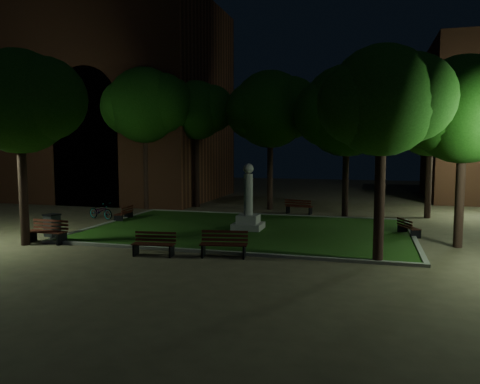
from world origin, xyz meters
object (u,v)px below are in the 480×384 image
(monument, at_px, (248,211))
(bench_left_side, at_px, (124,214))
(bench_far_side, at_px, (299,207))
(trash_bin, at_px, (52,225))
(bench_west_near, at_px, (47,232))
(bicycle, at_px, (101,211))
(bench_near_right, at_px, (224,245))
(bench_right_side, at_px, (408,228))
(bench_near_left, at_px, (154,245))

(monument, height_order, bench_left_side, monument)
(bench_far_side, distance_m, trash_bin, 14.08)
(bench_left_side, xyz_separation_m, bench_far_side, (8.91, 5.17, 0.04))
(trash_bin, bearing_deg, bench_left_side, 79.40)
(bench_west_near, relative_size, bicycle, 1.01)
(bench_far_side, xyz_separation_m, trash_bin, (-9.83, -10.08, 0.10))
(bench_near_right, relative_size, bench_right_side, 1.22)
(bench_near_left, distance_m, bench_left_side, 8.90)
(bicycle, bearing_deg, bench_west_near, -150.97)
(bench_near_right, distance_m, bench_far_side, 11.88)
(bench_near_right, distance_m, trash_bin, 8.96)
(bench_near_left, bearing_deg, bench_far_side, 66.35)
(monument, bearing_deg, bench_near_left, -109.21)
(bench_near_left, distance_m, bench_right_side, 11.59)
(trash_bin, height_order, bicycle, trash_bin)
(bench_west_near, height_order, bench_far_side, bench_west_near)
(bench_left_side, relative_size, bicycle, 0.86)
(bench_far_side, bearing_deg, trash_bin, 56.38)
(trash_bin, xyz_separation_m, bicycle, (-0.70, 5.13, -0.05))
(bicycle, bearing_deg, bench_far_side, -48.72)
(trash_bin, bearing_deg, bicycle, 97.77)
(bench_left_side, bearing_deg, bench_far_side, 115.48)
(bench_near_left, xyz_separation_m, trash_bin, (-6.19, 2.26, 0.11))
(monument, bearing_deg, bench_near_right, -84.82)
(monument, height_order, bicycle, monument)
(bench_west_near, bearing_deg, bench_near_right, -0.89)
(monument, distance_m, bench_left_side, 7.48)
(monument, xyz_separation_m, bench_left_side, (-7.37, 1.15, -0.57))
(bench_west_near, relative_size, trash_bin, 1.75)
(bench_left_side, bearing_deg, trash_bin, -15.26)
(bench_west_near, relative_size, bench_far_side, 1.05)
(bench_right_side, relative_size, trash_bin, 1.46)
(bench_near_right, relative_size, bicycle, 1.03)
(bench_near_right, xyz_separation_m, bench_left_side, (-7.87, 6.67, -0.07))
(bench_near_left, xyz_separation_m, bench_near_right, (2.59, 0.50, 0.04))
(monument, relative_size, bench_left_side, 2.11)
(bench_near_right, distance_m, bench_west_near, 8.01)
(monument, xyz_separation_m, bench_west_near, (-7.50, -5.10, -0.50))
(bench_near_left, relative_size, bench_right_side, 1.11)
(monument, relative_size, bench_west_near, 1.78)
(bench_far_side, relative_size, bicycle, 0.97)
(bench_near_left, xyz_separation_m, bench_west_near, (-5.41, 0.91, 0.05))
(bench_near_left, height_order, bench_near_right, bench_near_right)
(bench_right_side, bearing_deg, bench_left_side, 64.61)
(bench_near_left, height_order, bench_west_near, bench_west_near)
(bench_near_right, distance_m, bench_right_side, 9.24)
(trash_bin, bearing_deg, bench_far_side, 45.73)
(bench_west_near, relative_size, bench_left_side, 1.18)
(bench_near_right, height_order, bench_left_side, bench_near_right)
(bicycle, bearing_deg, bench_near_right, -109.89)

